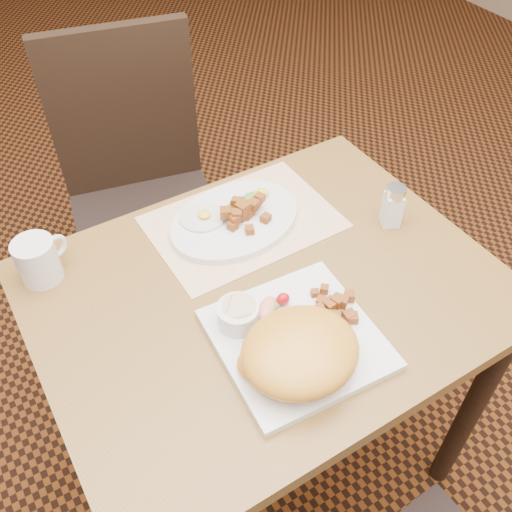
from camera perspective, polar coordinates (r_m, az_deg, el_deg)
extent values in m
plane|color=black|center=(1.77, 0.82, -19.43)|extent=(8.00, 8.00, 0.00)
cube|color=brown|center=(1.15, 1.19, -3.68)|extent=(0.90, 0.70, 0.03)
cylinder|color=black|center=(1.52, 20.75, -14.13)|extent=(0.05, 0.05, 0.71)
cylinder|color=black|center=(1.55, -18.18, -11.26)|extent=(0.05, 0.05, 0.71)
cylinder|color=black|center=(1.75, 6.86, -0.18)|extent=(0.05, 0.05, 0.71)
cube|color=black|center=(1.74, -10.58, 3.09)|extent=(0.50, 0.50, 0.05)
cylinder|color=black|center=(2.05, -5.82, 2.53)|extent=(0.04, 0.04, 0.42)
cylinder|color=black|center=(1.80, -2.84, -4.84)|extent=(0.04, 0.04, 0.42)
cylinder|color=black|center=(2.03, -15.67, 0.17)|extent=(0.04, 0.04, 0.42)
cylinder|color=black|center=(1.78, -14.07, -7.63)|extent=(0.04, 0.04, 0.42)
cube|color=black|center=(1.74, -13.15, 13.90)|extent=(0.42, 0.13, 0.50)
cube|color=white|center=(1.26, -1.30, 3.40)|extent=(0.40, 0.28, 0.00)
cube|color=silver|center=(1.04, 4.09, -8.30)|extent=(0.30, 0.30, 0.02)
ellipsoid|color=gold|center=(0.97, 4.43, -9.45)|extent=(0.21, 0.19, 0.08)
ellipsoid|color=gold|center=(0.99, 6.23, -10.41)|extent=(0.08, 0.07, 0.03)
ellipsoid|color=gold|center=(0.99, 0.43, -10.55)|extent=(0.08, 0.07, 0.03)
cylinder|color=silver|center=(1.04, -1.83, -5.91)|extent=(0.08, 0.08, 0.04)
cylinder|color=beige|center=(1.03, -1.71, -5.06)|extent=(0.06, 0.06, 0.01)
ellipsoid|color=#387223|center=(1.07, 1.56, -4.90)|extent=(0.04, 0.03, 0.01)
ellipsoid|color=red|center=(1.07, 2.72, -4.32)|extent=(0.03, 0.02, 0.03)
ellipsoid|color=#F28C72|center=(1.06, 1.09, -5.26)|extent=(0.06, 0.06, 0.02)
cylinder|color=white|center=(1.25, -5.41, 3.93)|extent=(0.10, 0.10, 0.01)
ellipsoid|color=yellow|center=(1.24, -5.20, 4.17)|extent=(0.03, 0.03, 0.01)
ellipsoid|color=#387223|center=(1.29, -0.51, 5.94)|extent=(0.04, 0.04, 0.01)
ellipsoid|color=yellow|center=(1.30, 0.52, 6.31)|extent=(0.04, 0.03, 0.02)
cube|color=white|center=(1.27, 13.43, 4.55)|extent=(0.05, 0.05, 0.08)
cylinder|color=silver|center=(1.24, 13.82, 6.29)|extent=(0.06, 0.06, 0.02)
cylinder|color=silver|center=(1.20, -21.01, -0.44)|extent=(0.08, 0.08, 0.09)
torus|color=silver|center=(1.21, -19.42, 0.86)|extent=(0.05, 0.03, 0.05)
cube|color=#904A17|center=(1.06, 7.72, -6.27)|extent=(0.02, 0.02, 0.02)
cube|color=#904A17|center=(1.04, 8.31, -7.58)|extent=(0.02, 0.02, 0.02)
cube|color=#904A17|center=(1.07, 7.02, -5.31)|extent=(0.02, 0.02, 0.02)
cube|color=#904A17|center=(1.05, 6.42, -5.24)|extent=(0.02, 0.02, 0.02)
cube|color=#904A17|center=(1.04, 7.81, -6.12)|extent=(0.03, 0.03, 0.02)
cube|color=#904A17|center=(1.04, 5.96, -5.66)|extent=(0.02, 0.02, 0.02)
cube|color=#904A17|center=(1.07, 8.57, -4.51)|extent=(0.03, 0.03, 0.02)
cube|color=#904A17|center=(1.06, 7.37, -4.88)|extent=(0.02, 0.02, 0.02)
cube|color=#904A17|center=(1.06, 8.10, -4.49)|extent=(0.03, 0.03, 0.02)
cube|color=#904A17|center=(1.08, 6.63, -4.65)|extent=(0.03, 0.03, 0.02)
cube|color=#904A17|center=(1.10, 6.85, -3.33)|extent=(0.02, 0.02, 0.02)
cube|color=#904A17|center=(1.07, 7.08, -5.45)|extent=(0.03, 0.02, 0.02)
cube|color=#904A17|center=(1.07, 7.50, -5.37)|extent=(0.02, 0.02, 0.02)
cube|color=#904A17|center=(1.07, 9.65, -6.11)|extent=(0.03, 0.03, 0.02)
cube|color=#904A17|center=(1.10, 9.32, -3.98)|extent=(0.03, 0.03, 0.02)
cube|color=#904A17|center=(1.07, 9.29, -5.92)|extent=(0.02, 0.02, 0.02)
cube|color=#904A17|center=(1.09, 7.82, -4.55)|extent=(0.02, 0.02, 0.02)
cube|color=#904A17|center=(1.08, 7.62, -4.64)|extent=(0.03, 0.03, 0.02)
cube|color=#904A17|center=(1.10, 5.92, -3.70)|extent=(0.02, 0.02, 0.01)
cube|color=#904A17|center=(1.06, 5.43, -5.92)|extent=(0.02, 0.02, 0.01)
cube|color=#904A17|center=(1.26, -2.26, 4.88)|extent=(0.03, 0.03, 0.02)
cube|color=#904A17|center=(1.24, -1.34, 4.03)|extent=(0.02, 0.02, 0.02)
cube|color=#904A17|center=(1.24, -0.37, 5.10)|extent=(0.03, 0.03, 0.02)
cube|color=#904A17|center=(1.24, 0.97, 3.82)|extent=(0.03, 0.02, 0.02)
cube|color=#904A17|center=(1.23, -1.20, 4.71)|extent=(0.02, 0.02, 0.02)
cube|color=#904A17|center=(1.22, -3.08, 4.36)|extent=(0.03, 0.03, 0.02)
cube|color=#904A17|center=(1.23, -1.37, 4.77)|extent=(0.03, 0.03, 0.02)
cube|color=#904A17|center=(1.21, -0.65, 2.63)|extent=(0.02, 0.02, 0.02)
cube|color=#904A17|center=(1.25, -2.67, 4.42)|extent=(0.03, 0.03, 0.02)
cube|color=#904A17|center=(1.26, 0.36, 5.81)|extent=(0.03, 0.03, 0.02)
cube|color=#904A17|center=(1.21, -2.15, 3.74)|extent=(0.02, 0.02, 0.01)
cube|color=#904A17|center=(1.22, -1.92, 4.14)|extent=(0.03, 0.03, 0.02)
cube|color=#904A17|center=(1.26, -1.45, 4.92)|extent=(0.02, 0.02, 0.02)
cube|color=#904A17|center=(1.24, -1.32, 4.22)|extent=(0.03, 0.03, 0.02)
cube|color=#904A17|center=(1.25, -1.56, 5.40)|extent=(0.03, 0.03, 0.02)
cube|color=#904A17|center=(1.25, -2.01, 5.44)|extent=(0.03, 0.03, 0.02)
cube|color=#904A17|center=(1.25, -0.77, 4.39)|extent=(0.03, 0.03, 0.02)
cube|color=#904A17|center=(1.24, -2.18, 3.86)|extent=(0.03, 0.03, 0.02)
cube|color=#904A17|center=(1.24, -0.24, 5.16)|extent=(0.03, 0.03, 0.02)
cube|color=#904A17|center=(1.22, -2.36, 3.06)|extent=(0.02, 0.02, 0.02)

